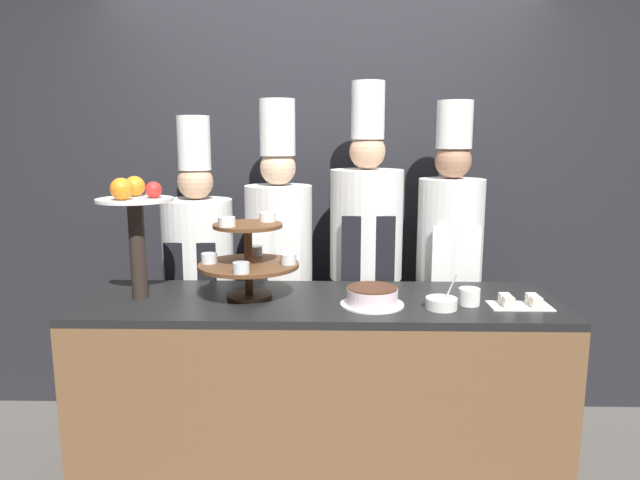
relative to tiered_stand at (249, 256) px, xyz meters
The scene contains 12 objects.
wall_back 1.01m from the tiered_stand, 70.98° to the left, with size 10.00×0.06×2.80m.
buffet_counter 0.74m from the tiered_stand, ahead, with size 2.13×0.64×0.95m.
tiered_stand is the anchor object (origin of this frame).
fruit_pedestal 0.53m from the tiered_stand, behind, with size 0.33×0.33×0.54m.
cake_round 0.58m from the tiered_stand, 11.22° to the right, with size 0.27×0.27×0.08m.
cup_white 0.98m from the tiered_stand, ahead, with size 0.09×0.09×0.07m.
cake_square_tray 1.19m from the tiered_stand, ahead, with size 0.26×0.14×0.05m.
serving_bowl_near 0.86m from the tiered_stand, 10.37° to the right, with size 0.13×0.13×0.15m.
chef_left 0.68m from the tiered_stand, 123.27° to the left, with size 0.38×0.38×1.78m.
chef_center_left 0.57m from the tiered_stand, 81.22° to the left, with size 0.36×0.36×1.86m.
chef_center_right 0.78m from the tiered_stand, 44.44° to the left, with size 0.39×0.39×1.95m.
chef_right 1.15m from the tiered_stand, 28.47° to the left, with size 0.35×0.35×1.85m.
Camera 1 is at (0.06, -2.14, 1.67)m, focal length 32.00 mm.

